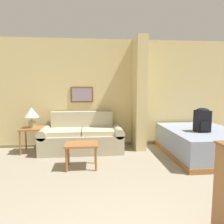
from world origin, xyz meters
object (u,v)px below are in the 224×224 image
at_px(coffee_table, 82,147).
at_px(backpack, 202,119).
at_px(bed, 201,142).
at_px(table_lamp, 32,114).
at_px(couch, 82,137).

distance_m(coffee_table, backpack, 2.47).
bearing_deg(bed, table_lamp, 170.75).
bearing_deg(coffee_table, backpack, 6.44).
height_order(coffee_table, backpack, backpack).
bearing_deg(backpack, coffee_table, -173.56).
bearing_deg(bed, coffee_table, -169.66).
bearing_deg(couch, bed, -13.23).
relative_size(bed, backpack, 4.05).
xyz_separation_m(couch, table_lamp, (-1.10, -0.01, 0.55)).
bearing_deg(backpack, bed, 61.22).
relative_size(couch, bed, 0.94).
height_order(table_lamp, bed, table_lamp).
bearing_deg(table_lamp, couch, 0.30).
bearing_deg(bed, couch, 166.77).
xyz_separation_m(coffee_table, backpack, (2.42, 0.27, 0.43)).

